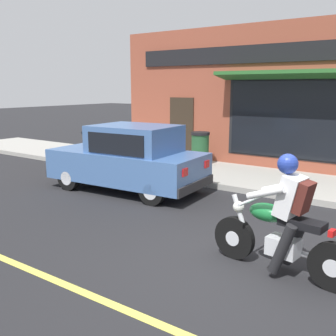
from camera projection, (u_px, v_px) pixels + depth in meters
ground_plane at (240, 264)px, 5.50m from camera, size 80.00×80.00×0.00m
sidewalk_curb at (214, 173)px, 10.99m from camera, size 2.60×22.00×0.14m
storefront_building at (264, 98)px, 11.37m from camera, size 1.25×9.58×4.20m
motorcycle_with_rider at (283, 225)px, 5.10m from camera, size 0.63×2.02×1.62m
car_hatchback at (129, 159)px, 9.29m from camera, size 1.88×3.88×1.57m
trash_bin at (200, 148)px, 11.77m from camera, size 0.56×0.56×0.98m
fire_hydrant at (114, 147)px, 12.44m from camera, size 0.36×0.24×0.88m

